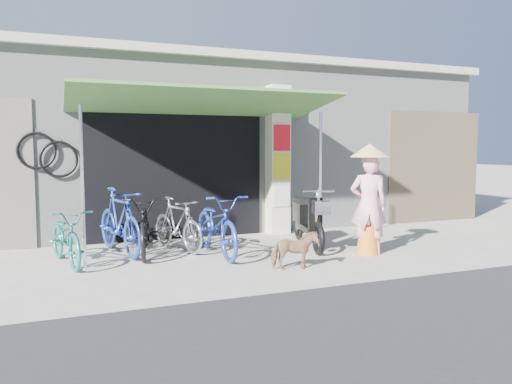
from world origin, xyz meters
name	(u,v)px	position (x,y,z in m)	size (l,w,h in m)	color
ground	(292,261)	(0.00, 0.00, 0.00)	(80.00, 80.00, 0.00)	#A5A095
bicycle_shop	(202,145)	(0.00, 5.09, 1.83)	(12.30, 5.30, 3.66)	#989C95
shop_pillar	(277,160)	(0.85, 2.45, 1.50)	(0.42, 0.44, 3.00)	beige
awning	(205,104)	(-0.90, 1.63, 2.51)	(4.60, 1.88, 2.72)	#3F7032
neighbour_right	(434,167)	(5.00, 2.59, 1.30)	(2.60, 0.06, 2.60)	brown
bike_teal	(66,237)	(-3.24, 1.05, 0.42)	(0.56, 1.62, 0.85)	#197365
bike_blue	(119,221)	(-2.41, 1.54, 0.55)	(0.51, 1.82, 1.09)	navy
bike_black	(145,225)	(-2.02, 1.35, 0.49)	(0.65, 1.86, 0.98)	black
bike_silver	(177,224)	(-1.46, 1.47, 0.46)	(0.43, 1.51, 0.91)	#B3B2B8
bike_navy	(217,224)	(-0.94, 0.87, 0.51)	(0.67, 1.93, 1.01)	#213598
street_dog	(294,250)	(-0.21, -0.50, 0.28)	(0.30, 0.66, 0.56)	tan
moped	(307,220)	(0.75, 0.93, 0.48)	(0.69, 1.85, 1.06)	black
nun	(369,200)	(1.40, 0.02, 0.89)	(0.71, 0.64, 1.82)	#FAA8BF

